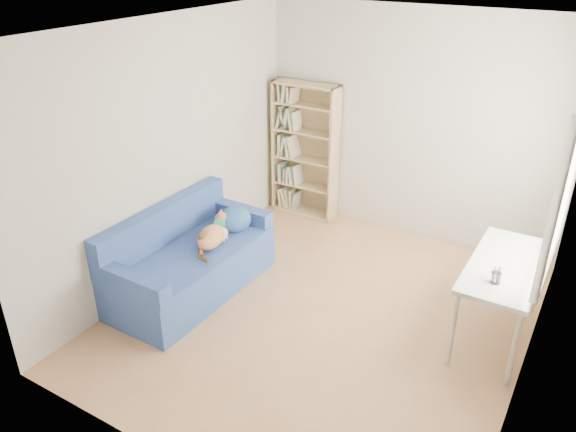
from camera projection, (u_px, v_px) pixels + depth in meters
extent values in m
plane|color=#B07C4F|center=(324.00, 314.00, 5.32)|extent=(4.00, 4.00, 0.00)
cube|color=silver|center=(410.00, 127.00, 6.27)|extent=(3.50, 0.04, 2.60)
cube|color=silver|center=(168.00, 309.00, 3.20)|extent=(3.50, 0.04, 2.60)
cube|color=silver|center=(171.00, 152.00, 5.54)|extent=(0.04, 4.00, 2.60)
cube|color=silver|center=(550.00, 240.00, 3.93)|extent=(0.04, 4.00, 2.60)
cube|color=white|center=(334.00, 28.00, 4.16)|extent=(3.50, 4.00, 0.04)
cube|color=white|center=(567.00, 185.00, 4.31)|extent=(0.01, 1.20, 1.30)
cube|color=navy|center=(193.00, 272.00, 5.59)|extent=(0.85, 1.75, 0.43)
cube|color=navy|center=(163.00, 226.00, 5.55)|extent=(0.19, 1.74, 0.42)
cube|color=navy|center=(238.00, 213.00, 6.06)|extent=(0.82, 0.17, 0.19)
cube|color=navy|center=(131.00, 283.00, 4.84)|extent=(0.82, 0.17, 0.19)
cube|color=navy|center=(192.00, 252.00, 5.47)|extent=(0.83, 1.61, 0.05)
ellipsoid|color=#295386|center=(234.00, 220.00, 5.84)|extent=(0.34, 0.38, 0.26)
ellipsoid|color=#B34114|center=(211.00, 237.00, 5.50)|extent=(0.37, 0.49, 0.18)
ellipsoid|color=silver|center=(224.00, 235.00, 5.58)|extent=(0.20, 0.22, 0.11)
ellipsoid|color=#341F0E|center=(205.00, 235.00, 5.46)|extent=(0.21, 0.25, 0.09)
sphere|color=#B34114|center=(231.00, 221.00, 5.71)|extent=(0.16, 0.16, 0.16)
cone|color=#B34114|center=(231.00, 213.00, 5.72)|extent=(0.07, 0.08, 0.08)
cone|color=#B34114|center=(227.00, 216.00, 5.66)|extent=(0.08, 0.08, 0.08)
cylinder|color=#25B976|center=(226.00, 226.00, 5.67)|extent=(0.13, 0.08, 0.12)
cylinder|color=#341F0E|center=(193.00, 251.00, 5.34)|extent=(0.14, 0.16, 0.06)
cube|color=tan|center=(278.00, 145.00, 7.13)|extent=(0.03, 0.26, 1.67)
cube|color=tan|center=(334.00, 156.00, 6.76)|extent=(0.03, 0.26, 1.67)
cube|color=tan|center=(306.00, 84.00, 6.58)|extent=(0.84, 0.26, 0.03)
cube|color=tan|center=(304.00, 210.00, 7.31)|extent=(0.84, 0.26, 0.03)
cube|color=tan|center=(310.00, 148.00, 7.03)|extent=(0.84, 0.02, 1.67)
cube|color=silver|center=(506.00, 266.00, 4.71)|extent=(0.57, 1.25, 0.04)
cylinder|color=silver|center=(539.00, 280.00, 5.21)|extent=(0.04, 0.04, 0.71)
cylinder|color=silver|center=(513.00, 349.00, 4.33)|extent=(0.04, 0.04, 0.71)
cylinder|color=silver|center=(487.00, 266.00, 5.42)|extent=(0.04, 0.04, 0.71)
cylinder|color=silver|center=(453.00, 330.00, 4.54)|extent=(0.04, 0.04, 0.71)
cylinder|color=white|center=(496.00, 278.00, 4.43)|extent=(0.08, 0.08, 0.09)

